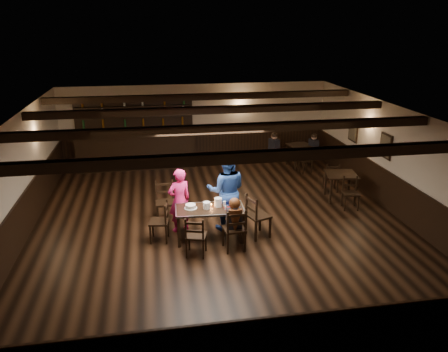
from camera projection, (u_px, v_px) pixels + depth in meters
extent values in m
plane|color=black|center=(220.00, 223.00, 10.71)|extent=(10.00, 10.00, 0.00)
cube|color=beige|center=(196.00, 124.00, 14.90)|extent=(9.00, 0.02, 2.70)
cube|color=beige|center=(282.00, 294.00, 5.62)|extent=(9.00, 0.02, 2.70)
cube|color=beige|center=(17.00, 182.00, 9.54)|extent=(0.02, 10.00, 2.70)
cube|color=beige|center=(396.00, 161.00, 10.98)|extent=(0.02, 10.00, 2.70)
cube|color=silver|center=(219.00, 114.00, 9.81)|extent=(9.00, 10.00, 0.02)
cube|color=black|center=(197.00, 148.00, 15.16)|extent=(9.00, 0.04, 1.00)
cube|color=black|center=(278.00, 346.00, 5.93)|extent=(9.00, 0.04, 1.00)
cube|color=black|center=(24.00, 217.00, 9.83)|extent=(0.04, 10.00, 1.00)
cube|color=black|center=(390.00, 192.00, 11.26)|extent=(0.04, 10.00, 1.00)
cube|color=black|center=(139.00, 111.00, 14.40)|extent=(0.90, 0.03, 1.00)
cube|color=black|center=(139.00, 112.00, 14.39)|extent=(0.80, 0.02, 0.90)
cube|color=black|center=(386.00, 146.00, 11.35)|extent=(0.03, 0.55, 0.65)
cube|color=#72664C|center=(385.00, 146.00, 11.35)|extent=(0.02, 0.45, 0.55)
cube|color=black|center=(353.00, 131.00, 13.13)|extent=(0.03, 0.55, 0.65)
cube|color=#72664C|center=(353.00, 131.00, 13.13)|extent=(0.02, 0.45, 0.55)
cube|color=black|center=(249.00, 157.00, 7.06)|extent=(8.90, 0.18, 0.18)
cube|color=black|center=(227.00, 128.00, 8.91)|extent=(8.90, 0.18, 0.18)
cube|color=black|center=(213.00, 110.00, 10.77)|extent=(8.90, 0.18, 0.18)
cube|color=black|center=(203.00, 97.00, 12.63)|extent=(8.90, 0.18, 0.18)
cube|color=black|center=(179.00, 233.00, 9.43)|extent=(0.06, 0.06, 0.71)
cube|color=black|center=(178.00, 220.00, 10.03)|extent=(0.06, 0.06, 0.71)
cube|color=black|center=(243.00, 229.00, 9.60)|extent=(0.06, 0.06, 0.71)
cube|color=black|center=(238.00, 217.00, 10.20)|extent=(0.06, 0.06, 0.71)
cube|color=black|center=(210.00, 209.00, 9.69)|extent=(1.56, 0.83, 0.04)
cube|color=#A5A8AD|center=(208.00, 203.00, 10.03)|extent=(1.52, 0.10, 0.04)
cube|color=#A5A8AD|center=(211.00, 216.00, 9.35)|extent=(1.52, 0.10, 0.04)
cube|color=#A5A8AD|center=(243.00, 207.00, 9.77)|extent=(0.07, 0.76, 0.04)
cube|color=#A5A8AD|center=(176.00, 211.00, 9.60)|extent=(0.07, 0.76, 0.04)
cube|color=black|center=(206.00, 242.00, 9.32)|extent=(0.04, 0.04, 0.43)
cube|color=black|center=(203.00, 250.00, 9.01)|extent=(0.04, 0.04, 0.43)
cube|color=black|center=(189.00, 241.00, 9.36)|extent=(0.04, 0.04, 0.43)
cube|color=black|center=(186.00, 249.00, 9.05)|extent=(0.04, 0.04, 0.43)
cube|color=black|center=(196.00, 235.00, 9.11)|extent=(0.51, 0.50, 0.04)
cube|color=black|center=(194.00, 229.00, 8.87)|extent=(0.41, 0.15, 0.45)
cube|color=black|center=(194.00, 231.00, 8.89)|extent=(0.35, 0.12, 0.05)
cube|color=black|center=(194.00, 224.00, 8.83)|extent=(0.35, 0.12, 0.05)
cube|color=black|center=(240.00, 234.00, 9.62)|extent=(0.04, 0.04, 0.46)
cube|color=black|center=(245.00, 242.00, 9.29)|extent=(0.04, 0.04, 0.46)
cube|color=black|center=(223.00, 236.00, 9.52)|extent=(0.04, 0.04, 0.46)
cube|color=black|center=(228.00, 244.00, 9.19)|extent=(0.04, 0.04, 0.46)
cube|color=black|center=(234.00, 229.00, 9.32)|extent=(0.49, 0.47, 0.04)
cube|color=black|center=(237.00, 222.00, 9.07)|extent=(0.45, 0.08, 0.49)
cube|color=black|center=(237.00, 224.00, 9.09)|extent=(0.39, 0.07, 0.05)
cube|color=black|center=(237.00, 216.00, 9.03)|extent=(0.39, 0.07, 0.05)
cube|color=black|center=(153.00, 228.00, 9.96)|extent=(0.04, 0.04, 0.44)
cube|color=black|center=(168.00, 228.00, 9.96)|extent=(0.04, 0.04, 0.44)
cube|color=black|center=(150.00, 235.00, 9.61)|extent=(0.04, 0.04, 0.44)
cube|color=black|center=(166.00, 235.00, 9.61)|extent=(0.04, 0.04, 0.44)
cube|color=black|center=(159.00, 222.00, 9.70)|extent=(0.47, 0.49, 0.04)
cube|color=black|center=(166.00, 212.00, 9.63)|extent=(0.10, 0.43, 0.46)
cube|color=black|center=(166.00, 214.00, 9.64)|extent=(0.08, 0.37, 0.05)
cube|color=black|center=(166.00, 206.00, 9.58)|extent=(0.08, 0.37, 0.05)
cube|color=black|center=(270.00, 228.00, 9.89)|extent=(0.05, 0.05, 0.49)
cube|color=black|center=(256.00, 232.00, 9.71)|extent=(0.05, 0.05, 0.49)
cube|color=black|center=(260.00, 221.00, 10.23)|extent=(0.05, 0.05, 0.49)
cube|color=black|center=(246.00, 225.00, 10.05)|extent=(0.05, 0.05, 0.49)
cube|color=black|center=(258.00, 216.00, 9.88)|extent=(0.59, 0.60, 0.05)
cube|color=black|center=(251.00, 207.00, 9.70)|extent=(0.20, 0.46, 0.51)
cube|color=black|center=(251.00, 209.00, 9.72)|extent=(0.16, 0.40, 0.06)
cube|color=black|center=(251.00, 201.00, 9.65)|extent=(0.16, 0.40, 0.06)
cube|color=black|center=(158.00, 216.00, 10.48)|extent=(0.04, 0.04, 0.48)
cube|color=black|center=(157.00, 210.00, 10.84)|extent=(0.04, 0.04, 0.48)
cube|color=black|center=(175.00, 215.00, 10.56)|extent=(0.04, 0.04, 0.48)
cube|color=black|center=(174.00, 209.00, 10.91)|extent=(0.04, 0.04, 0.48)
cube|color=black|center=(166.00, 203.00, 10.61)|extent=(0.48, 0.46, 0.04)
cube|color=black|center=(165.00, 190.00, 10.70)|extent=(0.47, 0.05, 0.50)
cube|color=black|center=(165.00, 192.00, 10.72)|extent=(0.40, 0.04, 0.06)
cube|color=black|center=(164.00, 184.00, 10.65)|extent=(0.40, 0.04, 0.06)
imported|color=#FF3B9D|center=(179.00, 200.00, 10.07)|extent=(0.65, 0.54, 1.53)
imported|color=navy|center=(226.00, 191.00, 10.12)|extent=(1.04, 0.87, 1.91)
cube|color=black|center=(233.00, 225.00, 9.42)|extent=(0.30, 0.30, 0.12)
cube|color=black|center=(234.00, 218.00, 9.24)|extent=(0.31, 0.19, 0.44)
cylinder|color=black|center=(234.00, 210.00, 9.17)|extent=(0.09, 0.31, 0.31)
sphere|color=#D8A384|center=(234.00, 203.00, 9.13)|extent=(0.19, 0.19, 0.19)
sphere|color=#3C1D0D|center=(235.00, 204.00, 9.10)|extent=(0.24, 0.24, 0.24)
cone|color=#3C1D0D|center=(235.00, 222.00, 9.14)|extent=(0.19, 0.19, 0.56)
cylinder|color=white|center=(191.00, 208.00, 9.67)|extent=(0.29, 0.29, 0.01)
cylinder|color=white|center=(191.00, 206.00, 9.66)|extent=(0.23, 0.23, 0.08)
cylinder|color=silver|center=(191.00, 207.00, 9.66)|extent=(0.24, 0.24, 0.04)
cylinder|color=white|center=(207.00, 205.00, 9.64)|extent=(0.16, 0.16, 0.15)
cylinder|color=white|center=(218.00, 202.00, 9.75)|extent=(0.17, 0.17, 0.20)
cylinder|color=#A5A8AD|center=(211.00, 205.00, 9.80)|extent=(0.05, 0.05, 0.03)
sphere|color=orange|center=(211.00, 204.00, 9.79)|extent=(0.03, 0.03, 0.03)
cylinder|color=silver|center=(225.00, 208.00, 9.59)|extent=(0.04, 0.04, 0.09)
cylinder|color=#A5A8AD|center=(227.00, 207.00, 9.63)|extent=(0.04, 0.04, 0.09)
cylinder|color=silver|center=(224.00, 203.00, 9.79)|extent=(0.07, 0.07, 0.11)
cube|color=maroon|center=(232.00, 208.00, 9.67)|extent=(0.36, 0.28, 0.00)
cube|color=#0E1C47|center=(231.00, 204.00, 9.89)|extent=(0.34, 0.32, 0.00)
cube|color=black|center=(137.00, 152.00, 14.52)|extent=(3.83, 0.60, 1.10)
cube|color=black|center=(135.00, 135.00, 14.33)|extent=(4.03, 0.70, 0.05)
cube|color=black|center=(136.00, 134.00, 14.58)|extent=(3.83, 0.10, 2.20)
cube|color=black|center=(135.00, 127.00, 14.41)|extent=(3.73, 0.22, 0.03)
cube|color=black|center=(134.00, 117.00, 14.29)|extent=(3.73, 0.22, 0.03)
cube|color=black|center=(134.00, 106.00, 14.17)|extent=(3.73, 0.22, 0.03)
cube|color=black|center=(341.00, 174.00, 11.88)|extent=(0.93, 0.93, 0.04)
cube|color=black|center=(331.00, 192.00, 11.69)|extent=(0.05, 0.05, 0.71)
cube|color=black|center=(326.00, 183.00, 12.32)|extent=(0.05, 0.05, 0.71)
cube|color=black|center=(356.00, 192.00, 11.69)|extent=(0.05, 0.05, 0.71)
cube|color=black|center=(349.00, 183.00, 12.31)|extent=(0.05, 0.05, 0.71)
cube|color=black|center=(300.00, 146.00, 14.62)|extent=(0.85, 0.85, 0.04)
cube|color=black|center=(296.00, 160.00, 14.38)|extent=(0.05, 0.05, 0.71)
cube|color=black|center=(287.00, 155.00, 14.92)|extent=(0.05, 0.05, 0.71)
cube|color=black|center=(312.00, 158.00, 14.57)|extent=(0.05, 0.05, 0.71)
cube|color=black|center=(303.00, 153.00, 15.11)|extent=(0.05, 0.05, 0.71)
cube|color=black|center=(274.00, 147.00, 14.46)|extent=(0.32, 0.41, 0.53)
sphere|color=#D8A384|center=(274.00, 136.00, 14.34)|extent=(0.20, 0.20, 0.20)
sphere|color=black|center=(274.00, 135.00, 14.33)|extent=(0.21, 0.21, 0.21)
cube|color=black|center=(313.00, 147.00, 14.55)|extent=(0.27, 0.37, 0.49)
sphere|color=#D8A384|center=(314.00, 137.00, 14.44)|extent=(0.19, 0.19, 0.19)
sphere|color=black|center=(314.00, 136.00, 14.43)|extent=(0.20, 0.20, 0.20)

